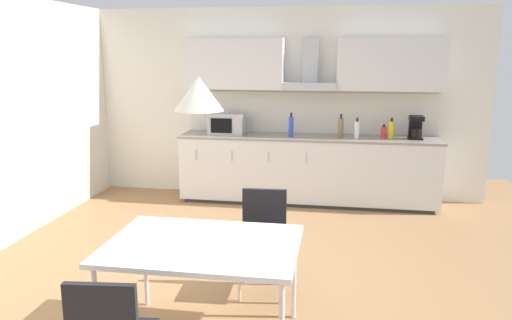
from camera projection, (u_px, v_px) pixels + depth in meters
ground_plane at (224, 283)px, 4.47m from camera, size 7.36×8.64×0.02m
wall_back at (270, 103)px, 7.02m from camera, size 5.89×0.10×2.62m
kitchen_counter at (307, 169)px, 6.76m from camera, size 3.45×0.64×0.91m
backsplash_tile at (310, 113)px, 6.89m from camera, size 3.43×0.02×0.56m
upper_wall_cabinets at (310, 65)px, 6.60m from camera, size 3.43×0.40×0.68m
microwave at (227, 124)px, 6.82m from camera, size 0.48×0.35×0.28m
coffee_maker at (416, 127)px, 6.44m from camera, size 0.18×0.19×0.30m
bottle_white at (357, 130)px, 6.49m from camera, size 0.07×0.07×0.27m
bottle_yellow at (391, 130)px, 6.48m from camera, size 0.08×0.08×0.27m
bottle_blue at (291, 126)px, 6.63m from camera, size 0.06×0.06×0.32m
bottle_red at (384, 132)px, 6.51m from camera, size 0.08×0.08×0.18m
bottle_brown at (341, 128)px, 6.54m from camera, size 0.07×0.07×0.31m
dining_table at (203, 249)px, 3.43m from camera, size 1.31×0.94×0.74m
chair_far_right at (263, 231)px, 4.24m from camera, size 0.42×0.42×0.87m
pendant_lamp at (199, 94)px, 3.20m from camera, size 0.32×0.32×0.22m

